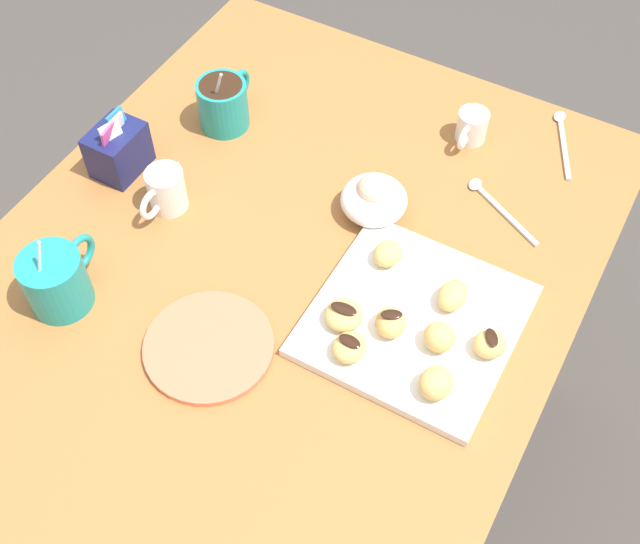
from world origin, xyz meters
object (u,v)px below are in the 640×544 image
Objects in this scene: beignet_3 at (388,254)px; ice_cream_bowl at (374,198)px; coffee_mug_teal_left at (56,279)px; sugar_caddy at (118,149)px; beignet_2 at (490,344)px; beignet_1 at (453,295)px; beignet_7 at (436,383)px; dining_table at (284,307)px; beignet_0 at (349,347)px; beignet_6 at (439,337)px; coffee_mug_teal_right at (224,102)px; cream_pitcher_white at (166,189)px; pastry_plate_square at (416,319)px; beignet_4 at (391,322)px; chocolate_sauce_pitcher at (472,125)px; saucer_coral_left at (209,347)px; beignet_5 at (344,315)px.

ice_cream_bowl is at bearing 37.87° from beignet_3.
coffee_mug_teal_left is 1.34× the size of sugar_caddy.
beignet_1 is at bearing 57.23° from beignet_2.
beignet_7 is at bearing -77.41° from coffee_mug_teal_left.
beignet_1 is 1.10× the size of beignet_7.
dining_table is 7.58× the size of coffee_mug_teal_left.
beignet_0 is 1.14× the size of beignet_6.
coffee_mug_teal_right reaches higher than cream_pitcher_white.
sugar_caddy reaches higher than beignet_3.
beignet_4 is at bearing 150.58° from pastry_plate_square.
pastry_plate_square is at bearing 143.79° from beignet_1.
beignet_4 reaches higher than pastry_plate_square.
dining_table is at bearing 72.56° from beignet_7.
cream_pitcher_white reaches higher than beignet_0.
chocolate_sauce_pitcher is at bearing 16.95° from beignet_6.
coffee_mug_teal_right is 0.46m from saucer_coral_left.
ice_cream_bowl is (0.16, 0.15, 0.03)m from pastry_plate_square.
saucer_coral_left is (-0.19, -0.20, -0.03)m from cream_pitcher_white.
coffee_mug_teal_right is at bearing 0.00° from coffee_mug_teal_left.
beignet_0 is 0.95× the size of beignet_5.
ice_cream_bowl is 2.32× the size of beignet_6.
coffee_mug_teal_right is 0.42m from chocolate_sauce_pitcher.
beignet_0 is (-0.10, -0.17, 0.15)m from dining_table.
saucer_coral_left is (0.03, -0.23, -0.04)m from coffee_mug_teal_left.
beignet_0 is 0.12m from beignet_6.
beignet_7 is at bearing -137.30° from beignet_3.
beignet_7 is (0.01, -0.13, 0.00)m from beignet_0.
beignet_5 is (-0.06, 0.09, 0.02)m from pastry_plate_square.
beignet_7 is at bearing -107.44° from dining_table.
cream_pitcher_white is at bearing 83.41° from beignet_4.
beignet_6 is at bearing -127.68° from beignet_3.
beignet_3 is at bearing 28.00° from beignet_4.
beignet_6 is at bearing -115.38° from coffee_mug_teal_right.
pastry_plate_square is 0.56m from sugar_caddy.
sugar_caddy is at bearing 126.04° from chocolate_sauce_pitcher.
dining_table is 10.34× the size of cream_pitcher_white.
beignet_4 is 0.95× the size of beignet_7.
beignet_4 is at bearing -68.28° from coffee_mug_teal_left.
beignet_3 is at bearing -62.96° from dining_table.
chocolate_sauce_pitcher is 0.49m from beignet_0.
coffee_mug_teal_right is 2.53× the size of beignet_0.
saucer_coral_left is at bearing 129.94° from beignet_5.
ice_cream_bowl is 0.11m from beignet_3.
pastry_plate_square is 6.19× the size of beignet_6.
beignet_6 is at bearing -96.48° from sugar_caddy.
coffee_mug_teal_left is 0.27m from sugar_caddy.
beignet_7 is at bearing -101.55° from cream_pitcher_white.
coffee_mug_teal_left reaches higher than beignet_1.
pastry_plate_square is at bearing 58.32° from beignet_6.
beignet_6 is at bearing -133.55° from ice_cream_bowl.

